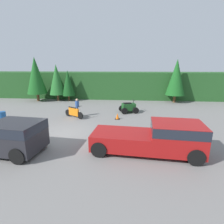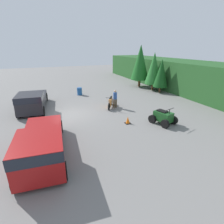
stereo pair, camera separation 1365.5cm
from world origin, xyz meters
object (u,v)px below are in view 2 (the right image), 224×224
quad_atv (163,117)px  pickup_truck_red (42,144)px  pickup_truck_second (32,100)px  steel_barrel (80,91)px  traffic_cone (128,120)px  dirt_bike (110,102)px  rider_person (115,98)px

quad_atv → pickup_truck_red: bearing=-96.8°
pickup_truck_second → steel_barrel: pickup_truck_second is taller
pickup_truck_red → traffic_cone: size_ratio=10.82×
pickup_truck_second → traffic_cone: pickup_truck_second is taller
pickup_truck_second → traffic_cone: 8.98m
dirt_bike → rider_person: (0.23, 0.39, 0.44)m
pickup_truck_red → steel_barrel: size_ratio=6.76×
pickup_truck_red → rider_person: 9.11m
pickup_truck_red → steel_barrel: 12.95m
dirt_bike → rider_person: 0.63m
rider_person → quad_atv: bearing=42.8°
dirt_bike → pickup_truck_red: bearing=-13.0°
pickup_truck_red → steel_barrel: pickup_truck_red is taller
pickup_truck_second → traffic_cone: (5.94, 6.70, -0.68)m
quad_atv → traffic_cone: 2.65m
pickup_truck_second → dirt_bike: (1.92, 6.85, -0.45)m
quad_atv → pickup_truck_second: bearing=-143.8°
pickup_truck_red → traffic_cone: pickup_truck_red is taller
dirt_bike → traffic_cone: dirt_bike is taller
pickup_truck_red → dirt_bike: pickup_truck_red is taller
rider_person → traffic_cone: size_ratio=3.08×
pickup_truck_red → pickup_truck_second: size_ratio=1.02×
pickup_truck_second → steel_barrel: bearing=132.0°
quad_atv → rider_person: 5.16m
rider_person → dirt_bike: bearing=-99.4°
quad_atv → traffic_cone: size_ratio=3.77×
pickup_truck_red → steel_barrel: (-12.16, 4.45, -0.49)m
dirt_bike → traffic_cone: size_ratio=3.63×
quad_atv → steel_barrel: size_ratio=2.36×
quad_atv → traffic_cone: (-0.99, -2.45, -0.26)m
pickup_truck_red → quad_atv: (-1.48, 8.52, -0.42)m
dirt_bike → quad_atv: bearing=55.4°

